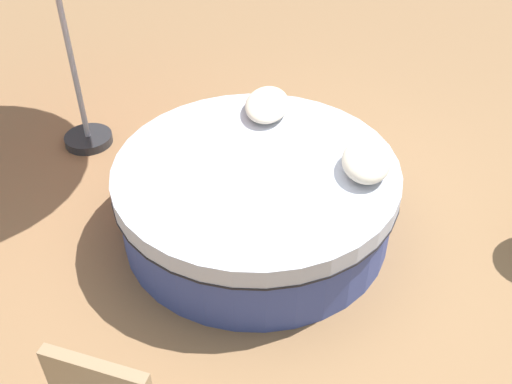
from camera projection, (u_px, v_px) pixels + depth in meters
name	position (u px, v px, depth m)	size (l,w,h in m)	color
ground_plane	(256.00, 228.00, 4.64)	(16.00, 16.00, 0.00)	olive
round_bed	(256.00, 197.00, 4.44)	(2.10, 2.10, 0.60)	#38478C
throw_pillow_0	(366.00, 161.00, 4.16)	(0.49, 0.34, 0.17)	beige
throw_pillow_1	(267.00, 104.00, 4.79)	(0.56, 0.35, 0.14)	beige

